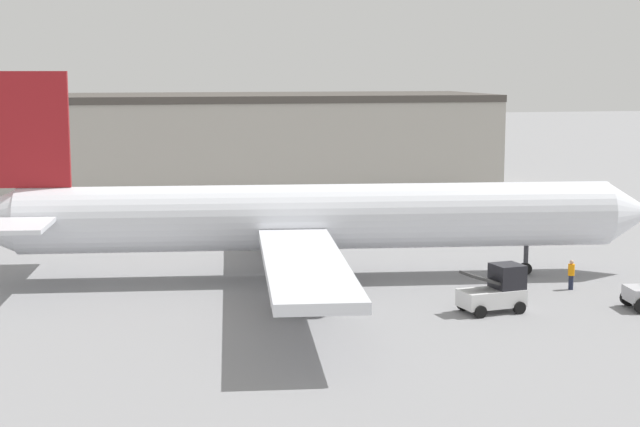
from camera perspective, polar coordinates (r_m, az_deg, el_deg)
name	(u,v)px	position (r m, az deg, el deg)	size (l,w,h in m)	color
ground_plane	(320,278)	(57.09, 0.00, -3.80)	(400.00, 400.00, 0.00)	gray
terminal_building	(112,142)	(100.20, -11.98, 4.07)	(76.55, 17.01, 9.49)	#ADA89E
airplane	(302,218)	(56.36, -1.03, -0.29)	(41.34, 38.75, 11.96)	silver
ground_crew_worker	(571,274)	(55.84, 14.41, -3.42)	(0.37, 0.37, 1.67)	#1E2338
belt_loader_truck	(496,290)	(50.00, 10.21, -4.42)	(3.43, 2.39, 2.38)	silver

